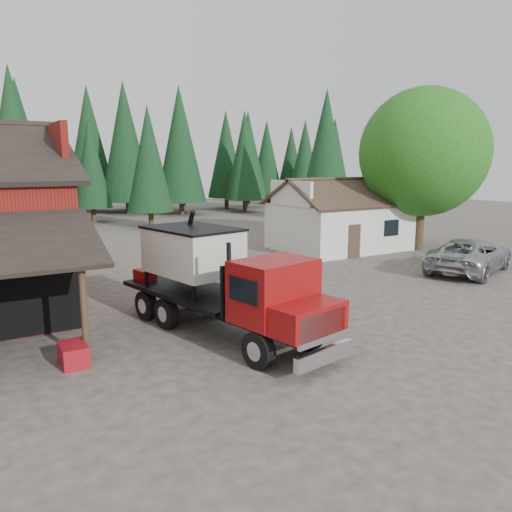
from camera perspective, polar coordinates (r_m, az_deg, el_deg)
ground at (r=15.64m, az=3.86°, el=-10.22°), size 120.00×120.00×0.00m
farmhouse at (r=33.11m, az=9.66°, el=3.70°), size 8.60×6.42×4.65m
deciduous_tree at (r=33.57m, az=18.63°, el=10.66°), size 8.00×8.00×10.20m
conifer_backdrop at (r=54.92m, az=-21.95°, el=4.02°), size 76.00×16.00×16.00m
near_pine_b at (r=44.39m, az=-12.16°, el=10.79°), size 3.96×3.96×10.40m
near_pine_c at (r=48.66m, az=7.98°, el=12.07°), size 4.84×4.84×12.40m
near_pine_d at (r=46.24m, az=-25.97°, el=11.83°), size 5.28×5.28×13.40m
feed_truck at (r=16.18m, az=-4.07°, el=-2.69°), size 4.04×9.02×3.94m
silver_car at (r=27.90m, az=23.23°, el=0.08°), size 6.91×4.85×1.75m
equip_box at (r=15.06m, az=-20.14°, el=-10.49°), size 0.71×1.10×0.60m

